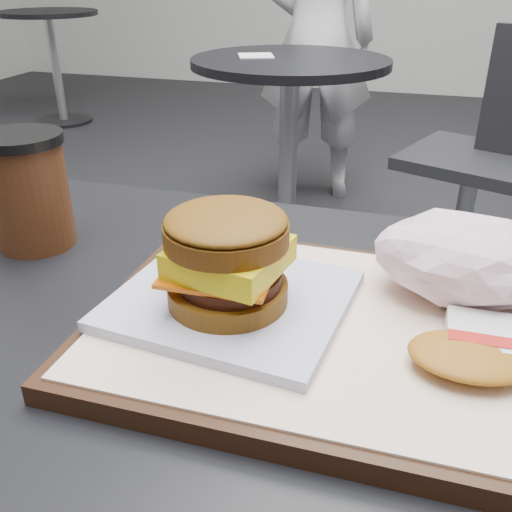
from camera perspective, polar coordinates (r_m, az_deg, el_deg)
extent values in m
cube|color=black|center=(0.50, -1.66, -9.96)|extent=(0.80, 0.60, 0.04)
cube|color=black|center=(0.48, 6.79, -7.43)|extent=(0.38, 0.28, 0.02)
cube|color=white|center=(0.48, 6.86, -6.45)|extent=(0.36, 0.26, 0.00)
cube|color=silver|center=(0.49, -2.42, -4.37)|extent=(0.21, 0.19, 0.01)
cylinder|color=brown|center=(0.47, -2.84, -3.60)|extent=(0.11, 0.11, 0.02)
cylinder|color=#331107|center=(0.47, -2.65, -2.16)|extent=(0.09, 0.09, 0.01)
cube|color=#D55607|center=(0.47, -3.28, -1.16)|extent=(0.09, 0.09, 0.00)
cube|color=yellow|center=(0.46, -2.67, -0.11)|extent=(0.10, 0.10, 0.02)
cylinder|color=#61360D|center=(0.45, -3.00, 2.26)|extent=(0.11, 0.11, 0.02)
ellipsoid|color=brown|center=(0.44, -3.03, 3.60)|extent=(0.11, 0.11, 0.02)
cube|color=silver|center=(0.47, 23.96, -7.94)|extent=(0.09, 0.06, 0.02)
ellipsoid|color=#AE6E1B|center=(0.44, 20.50, -9.37)|extent=(0.09, 0.07, 0.01)
cylinder|color=#442210|center=(0.66, -21.69, 5.77)|extent=(0.08, 0.08, 0.12)
cylinder|color=black|center=(0.65, -22.63, 10.78)|extent=(0.09, 0.09, 0.01)
cylinder|color=black|center=(2.33, 2.98, 0.85)|extent=(0.44, 0.44, 0.02)
cylinder|color=#A5A5AA|center=(2.19, 3.20, 9.30)|extent=(0.07, 0.07, 0.70)
cylinder|color=black|center=(2.10, 3.48, 18.78)|extent=(0.70, 0.70, 0.03)
cube|color=white|center=(2.13, -0.02, 19.40)|extent=(0.16, 0.16, 0.00)
cylinder|color=#99999E|center=(2.14, 19.89, 2.92)|extent=(0.06, 0.06, 0.44)
cube|color=black|center=(2.06, 20.95, 8.98)|extent=(0.54, 0.54, 0.04)
imported|color=silver|center=(2.78, 6.07, 20.79)|extent=(0.59, 0.45, 1.47)
cylinder|color=black|center=(4.50, -18.63, 12.73)|extent=(0.40, 0.40, 0.02)
cylinder|color=#A5A5AA|center=(4.43, -19.34, 17.21)|extent=(0.06, 0.06, 0.70)
cylinder|color=black|center=(4.39, -20.13, 21.86)|extent=(0.66, 0.66, 0.03)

